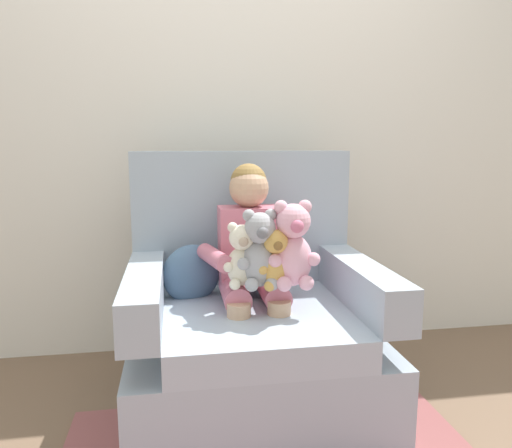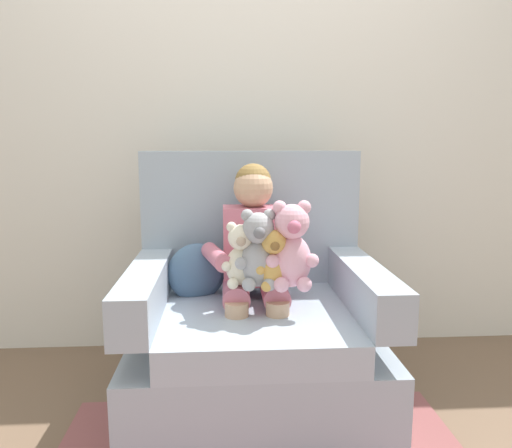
{
  "view_description": "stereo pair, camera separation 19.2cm",
  "coord_description": "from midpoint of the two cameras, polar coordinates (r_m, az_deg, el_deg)",
  "views": [
    {
      "loc": [
        -0.31,
        -1.92,
        1.12
      ],
      "look_at": [
        -0.0,
        -0.05,
        0.8
      ],
      "focal_mm": 34.35,
      "sensor_mm": 36.0,
      "label": 1
    },
    {
      "loc": [
        -0.12,
        -1.95,
        1.12
      ],
      "look_at": [
        -0.0,
        -0.05,
        0.8
      ],
      "focal_mm": 34.35,
      "sensor_mm": 36.0,
      "label": 2
    }
  ],
  "objects": [
    {
      "name": "throw_pillow",
      "position": [
        2.18,
        -10.05,
        -5.77
      ],
      "size": [
        0.28,
        0.19,
        0.26
      ],
      "primitive_type": "ellipsoid",
      "rotation": [
        0.0,
        0.0,
        0.28
      ],
      "color": "slate",
      "rests_on": "armchair"
    },
    {
      "name": "plush_cream",
      "position": [
        1.91,
        -4.56,
        -3.87
      ],
      "size": [
        0.15,
        0.12,
        0.26
      ],
      "rotation": [
        0.0,
        0.0,
        -0.4
      ],
      "color": "silver",
      "rests_on": "armchair"
    },
    {
      "name": "seated_child",
      "position": [
        2.07,
        -3.22,
        -3.28
      ],
      "size": [
        0.45,
        0.39,
        0.82
      ],
      "rotation": [
        0.0,
        0.0,
        0.06
      ],
      "color": "#C66B7F",
      "rests_on": "armchair"
    },
    {
      "name": "plush_grey",
      "position": [
        1.89,
        -2.47,
        -3.24
      ],
      "size": [
        0.18,
        0.15,
        0.31
      ],
      "rotation": [
        0.0,
        0.0,
        0.39
      ],
      "color": "#9E9EA3",
      "rests_on": "armchair"
    },
    {
      "name": "ground_plane",
      "position": [
        2.25,
        -2.83,
        -20.47
      ],
      "size": [
        8.0,
        8.0,
        0.0
      ],
      "primitive_type": "plane",
      "color": "brown"
    },
    {
      "name": "plush_honey",
      "position": [
        1.88,
        -0.63,
        -4.24
      ],
      "size": [
        0.14,
        0.12,
        0.24
      ],
      "rotation": [
        0.0,
        0.0,
        -0.14
      ],
      "color": "gold",
      "rests_on": "armchair"
    },
    {
      "name": "armchair",
      "position": [
        2.15,
        -3.07,
        -12.04
      ],
      "size": [
        1.02,
        0.9,
        1.08
      ],
      "color": "#9EADBC",
      "rests_on": "ground"
    },
    {
      "name": "back_wall",
      "position": [
        2.68,
        -4.94,
        13.27
      ],
      "size": [
        6.0,
        0.1,
        2.6
      ],
      "primitive_type": "cube",
      "color": "silver",
      "rests_on": "ground"
    },
    {
      "name": "plush_pink",
      "position": [
        1.89,
        1.4,
        -2.73
      ],
      "size": [
        0.2,
        0.17,
        0.34
      ],
      "rotation": [
        0.0,
        0.0,
        0.21
      ],
      "color": "#EAA8BC",
      "rests_on": "armchair"
    }
  ]
}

